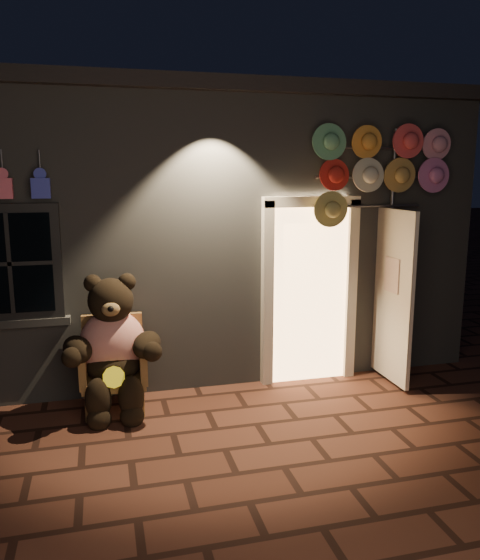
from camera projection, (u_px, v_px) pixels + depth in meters
name	position (u px, v px, depth m)	size (l,w,h in m)	color
ground	(225.00, 450.00, 4.91)	(60.00, 60.00, 0.00)	#552E20
shop_building	(167.00, 220.00, 8.37)	(7.30, 5.95, 3.51)	slate
wicker_armchair	(114.00, 363.00, 5.74)	(0.68, 0.62, 0.97)	olive
teddy_bear	(113.00, 347.00, 5.58)	(1.08, 0.84, 1.49)	red
hat_rack	(379.00, 169.00, 6.15)	(1.68, 0.22, 2.97)	#59595E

